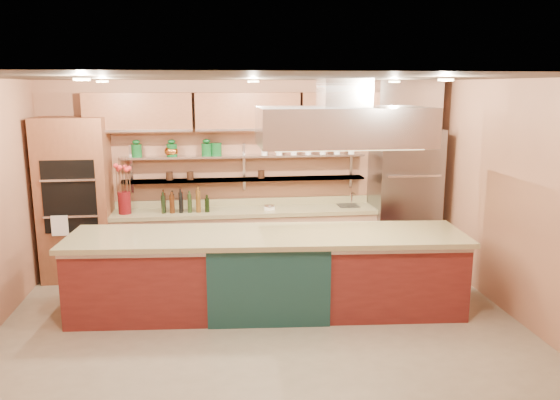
{
  "coord_description": "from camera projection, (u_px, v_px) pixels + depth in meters",
  "views": [
    {
      "loc": [
        -0.54,
        -5.65,
        2.71
      ],
      "look_at": [
        0.31,
        1.0,
        1.31
      ],
      "focal_mm": 35.0,
      "sensor_mm": 36.0,
      "label": 1
    }
  ],
  "objects": [
    {
      "name": "floor",
      "position": [
        264.0,
        334.0,
        6.11
      ],
      "size": [
        6.0,
        5.0,
        0.02
      ],
      "primitive_type": "cube",
      "color": "gray",
      "rests_on": "ground"
    },
    {
      "name": "ceiling",
      "position": [
        263.0,
        77.0,
        5.54
      ],
      "size": [
        6.0,
        5.0,
        0.02
      ],
      "primitive_type": "cube",
      "color": "black",
      "rests_on": "wall_back"
    },
    {
      "name": "wall_back",
      "position": [
        247.0,
        175.0,
        8.25
      ],
      "size": [
        6.0,
        0.04,
        2.8
      ],
      "primitive_type": "cube",
      "color": "#A56D4E",
      "rests_on": "floor"
    },
    {
      "name": "wall_front",
      "position": [
        302.0,
        301.0,
        3.4
      ],
      "size": [
        6.0,
        0.04,
        2.8
      ],
      "primitive_type": "cube",
      "color": "#A56D4E",
      "rests_on": "floor"
    },
    {
      "name": "wall_right",
      "position": [
        526.0,
        204.0,
        6.2
      ],
      "size": [
        0.04,
        5.0,
        2.8
      ],
      "primitive_type": "cube",
      "color": "#A56D4E",
      "rests_on": "floor"
    },
    {
      "name": "oven_stack",
      "position": [
        76.0,
        199.0,
        7.69
      ],
      "size": [
        0.95,
        0.64,
        2.3
      ],
      "primitive_type": "cube",
      "color": "brown",
      "rests_on": "floor"
    },
    {
      "name": "refrigerator",
      "position": [
        404.0,
        198.0,
        8.27
      ],
      "size": [
        0.95,
        0.72,
        2.1
      ],
      "primitive_type": "cube",
      "color": "slate",
      "rests_on": "floor"
    },
    {
      "name": "back_counter",
      "position": [
        246.0,
        240.0,
        8.14
      ],
      "size": [
        3.84,
        0.64,
        0.93
      ],
      "primitive_type": "cube",
      "color": "tan",
      "rests_on": "floor"
    },
    {
      "name": "wall_shelf_lower",
      "position": [
        245.0,
        179.0,
        8.13
      ],
      "size": [
        3.6,
        0.26,
        0.03
      ],
      "primitive_type": "cube",
      "color": "silver",
      "rests_on": "wall_back"
    },
    {
      "name": "wall_shelf_upper",
      "position": [
        244.0,
        156.0,
        8.06
      ],
      "size": [
        3.6,
        0.26,
        0.03
      ],
      "primitive_type": "cube",
      "color": "silver",
      "rests_on": "wall_back"
    },
    {
      "name": "upper_cabinets",
      "position": [
        247.0,
        112.0,
        7.88
      ],
      "size": [
        4.6,
        0.36,
        0.55
      ],
      "primitive_type": "cube",
      "color": "brown",
      "rests_on": "wall_back"
    },
    {
      "name": "range_hood",
      "position": [
        343.0,
        126.0,
        6.41
      ],
      "size": [
        2.0,
        1.0,
        0.45
      ],
      "primitive_type": "cube",
      "color": "silver",
      "rests_on": "ceiling"
    },
    {
      "name": "ceiling_downlights",
      "position": [
        261.0,
        81.0,
        5.74
      ],
      "size": [
        4.0,
        2.8,
        0.02
      ],
      "primitive_type": "cube",
      "color": "#FFE5A5",
      "rests_on": "ceiling"
    },
    {
      "name": "island",
      "position": [
        268.0,
        272.0,
        6.66
      ],
      "size": [
        4.73,
        1.36,
        0.97
      ],
      "primitive_type": "cube",
      "rotation": [
        0.0,
        0.0,
        -0.08
      ],
      "color": "maroon",
      "rests_on": "floor"
    },
    {
      "name": "flower_vase",
      "position": [
        125.0,
        203.0,
        7.75
      ],
      "size": [
        0.22,
        0.22,
        0.32
      ],
      "primitive_type": "cylinder",
      "rotation": [
        0.0,
        0.0,
        0.25
      ],
      "color": "#5A0D11",
      "rests_on": "back_counter"
    },
    {
      "name": "oil_bottle_cluster",
      "position": [
        185.0,
        204.0,
        7.87
      ],
      "size": [
        0.77,
        0.37,
        0.24
      ],
      "primitive_type": "cube",
      "rotation": [
        0.0,
        0.0,
        0.23
      ],
      "color": "black",
      "rests_on": "back_counter"
    },
    {
      "name": "kitchen_scale",
      "position": [
        269.0,
        207.0,
        8.04
      ],
      "size": [
        0.16,
        0.13,
        0.09
      ],
      "primitive_type": "cube",
      "rotation": [
        0.0,
        0.0,
        0.09
      ],
      "color": "white",
      "rests_on": "back_counter"
    },
    {
      "name": "bar_faucet",
      "position": [
        352.0,
        199.0,
        8.28
      ],
      "size": [
        0.03,
        0.03,
        0.21
      ],
      "primitive_type": "cylinder",
      "rotation": [
        0.0,
        0.0,
        -0.06
      ],
      "color": "white",
      "rests_on": "back_counter"
    },
    {
      "name": "copper_kettle",
      "position": [
        171.0,
        151.0,
        7.91
      ],
      "size": [
        0.24,
        0.24,
        0.15
      ],
      "primitive_type": "ellipsoid",
      "rotation": [
        0.0,
        0.0,
        -0.43
      ],
      "color": "orange",
      "rests_on": "wall_shelf_upper"
    },
    {
      "name": "green_canister",
      "position": [
        216.0,
        149.0,
        7.98
      ],
      "size": [
        0.18,
        0.18,
        0.19
      ],
      "primitive_type": "cylinder",
      "rotation": [
        0.0,
        0.0,
        -0.14
      ],
      "color": "#0F4A1D",
      "rests_on": "wall_shelf_upper"
    }
  ]
}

